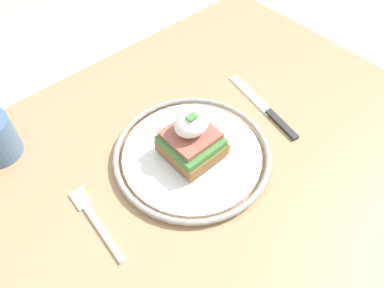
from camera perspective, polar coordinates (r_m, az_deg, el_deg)
name	(u,v)px	position (r m, az deg, el deg)	size (l,w,h in m)	color
dining_table	(202,219)	(0.70, 1.52, -11.35)	(0.92, 0.73, 0.73)	tan
plate	(192,154)	(0.62, 0.00, -1.59)	(0.26, 0.26, 0.02)	white
sandwich	(192,139)	(0.59, -0.07, 0.83)	(0.08, 0.09, 0.08)	olive
fork	(95,220)	(0.58, -14.61, -11.14)	(0.03, 0.14, 0.00)	silver
knife	(267,111)	(0.70, 11.42, 5.00)	(0.05, 0.19, 0.01)	#2D2D2D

